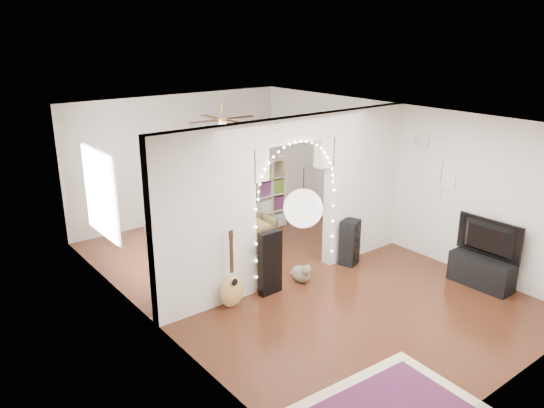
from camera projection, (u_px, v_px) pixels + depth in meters
floor at (291, 276)px, 8.96m from camera, size 7.50×7.50×0.00m
ceiling at (293, 117)px, 8.12m from camera, size 5.00×7.50×0.02m
wall_back at (179, 158)px, 11.34m from camera, size 5.00×0.02×2.70m
wall_front at (515, 283)px, 5.74m from camera, size 5.00×0.02×2.70m
wall_left at (149, 236)px, 7.07m from camera, size 0.02×7.50×2.70m
wall_right at (393, 175)px, 10.01m from camera, size 0.02×7.50×2.70m
divider_wall at (292, 196)px, 8.52m from camera, size 5.00×0.20×2.70m
fairy_lights at (298, 190)px, 8.38m from camera, size 1.64×0.04×1.60m
window at (100, 193)px, 8.39m from camera, size 0.04×1.20×1.40m
wall_clock at (422, 141)px, 9.31m from camera, size 0.03×0.31×0.31m
picture_frames at (438, 179)px, 9.20m from camera, size 0.02×0.50×0.70m
paper_lantern at (303, 208)px, 5.35m from camera, size 0.40×0.40×0.40m
ceiling_fan at (222, 120)px, 9.71m from camera, size 1.10×1.10×0.30m
guitar_case at (270, 263)px, 8.23m from camera, size 0.40×0.15×1.04m
acoustic_guitar at (232, 279)px, 7.84m from camera, size 0.44×0.23×1.04m
tabby_cat at (301, 273)px, 8.71m from camera, size 0.30×0.58×0.38m
floor_speaker at (350, 242)px, 9.31m from camera, size 0.39×0.37×0.82m
media_console at (481, 271)px, 8.56m from camera, size 0.43×1.01×0.50m
tv at (486, 239)px, 8.39m from camera, size 0.17×1.08×0.62m
bookcase at (254, 197)px, 10.73m from camera, size 1.46×0.50×1.47m
dining_table at (230, 229)px, 9.17m from camera, size 1.25×0.88×0.76m
flower_vase at (230, 220)px, 9.12m from camera, size 0.20×0.20×0.19m
dining_chair_left at (211, 226)px, 10.57m from camera, size 0.59×0.60×0.48m
dining_chair_right at (260, 228)px, 10.46m from camera, size 0.56×0.57×0.47m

